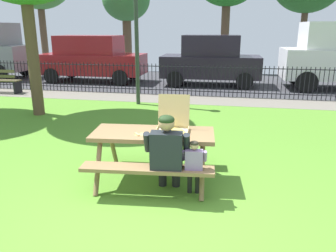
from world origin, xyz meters
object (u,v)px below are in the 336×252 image
Objects in this scene: lamp_post_walkway at (136,18)px; far_tree_midleft at (126,1)px; child_at_table at (194,163)px; adult_at_table at (167,152)px; pizza_slice_on_table at (143,134)px; parked_car_left at (92,58)px; pizza_box_open at (173,125)px; parked_car_center at (211,60)px; picnic_table_foreground at (153,143)px.

lamp_post_walkway is 10.08m from far_tree_midleft.
adult_at_table is at bearing -178.82° from child_at_table.
parked_car_left is at bearing 117.40° from pizza_slice_on_table.
parked_car_left reaches higher than pizza_box_open.
lamp_post_walkway is 0.94× the size of parked_car_left.
adult_at_table is 0.24× the size of far_tree_midleft.
pizza_box_open is 0.76m from child_at_table.
picnic_table_foreground is at bearing -91.23° from parked_car_center.
far_tree_midleft is (-5.32, 14.47, 2.84)m from pizza_box_open.
parked_car_left is at bearing -180.00° from parked_car_center.
parked_car_left reaches higher than pizza_slice_on_table.
child_at_table is 9.53m from parked_car_center.
picnic_table_foreground is 5.72m from lamp_post_walkway.
parked_car_left reaches higher than adult_at_table.
picnic_table_foreground is at bearing 145.21° from child_at_table.
pizza_slice_on_table is at bearing -134.72° from picnic_table_foreground.
parked_car_center is at bearing 0.00° from parked_car_left.
lamp_post_walkway is at bearing 111.59° from pizza_box_open.
pizza_box_open is 2.12× the size of pizza_slice_on_table.
pizza_box_open is 10.34m from parked_car_left.
parked_car_center is 8.06m from far_tree_midleft.
parked_car_left is (-5.15, 8.96, 0.14)m from pizza_box_open.
pizza_box_open is at bearing -60.10° from parked_car_left.
parked_car_center is (5.07, 0.00, 0.01)m from parked_car_left.
child_at_table is (0.79, -0.34, -0.26)m from pizza_slice_on_table.
parked_car_center is (0.32, 9.17, 0.23)m from pizza_slice_on_table.
far_tree_midleft is at bearing 133.52° from parked_car_center.
pizza_slice_on_table is at bearing -73.12° from lamp_post_walkway.
child_at_table is 6.39m from lamp_post_walkway.
pizza_box_open reaches higher than adult_at_table.
picnic_table_foreground is 2.26× the size of child_at_table.
far_tree_midleft is at bearing 109.40° from lamp_post_walkway.
picnic_table_foreground is 3.41× the size of pizza_box_open.
pizza_box_open is 0.48× the size of adult_at_table.
child_at_table is at bearing -69.19° from far_tree_midleft.
child_at_table is 0.19× the size of parked_car_left.
adult_at_table is 0.39m from child_at_table.
picnic_table_foreground is at bearing -61.67° from parked_car_left.
pizza_slice_on_table is 10.33m from parked_car_left.
lamp_post_walkway is at bearing -115.83° from parked_car_center.
parked_car_center is at bearing 88.02° from pizza_slice_on_table.
pizza_slice_on_table is 0.06× the size of lamp_post_walkway.
parked_car_center reaches higher than parked_car_left.
far_tree_midleft is (-5.23, 5.51, 2.69)m from parked_car_center.
lamp_post_walkway is (-2.38, 5.57, 2.01)m from child_at_table.
picnic_table_foreground is at bearing -164.23° from pizza_box_open.
pizza_box_open is at bearing 15.77° from picnic_table_foreground.
pizza_box_open is 0.66× the size of child_at_table.
adult_at_table is 9.52m from parked_car_center.
picnic_table_foreground is 0.47× the size of lamp_post_walkway.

